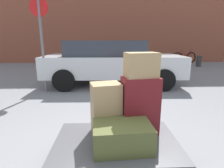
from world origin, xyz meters
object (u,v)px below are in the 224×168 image
object	(u,v)px
duffel_bag_tan_topmost_pile	(141,65)
bollard_kerb_mid	(177,61)
bollard_kerb_near	(154,61)
bollard_kerb_far	(199,61)
suitcase_tan_front_left	(106,109)
no_parking_sign	(41,35)
suitcase_olive_center	(122,136)
bicycle_leaning	(184,58)
suitcase_maroon_rear_right	(140,105)
luggage_cart	(116,146)
parked_car	(111,61)

from	to	relation	value
duffel_bag_tan_topmost_pile	bollard_kerb_mid	world-z (taller)	duffel_bag_tan_topmost_pile
duffel_bag_tan_topmost_pile	bollard_kerb_near	size ratio (longest dim) A/B	0.59
bollard_kerb_far	bollard_kerb_near	bearing A→B (deg)	180.00
suitcase_tan_front_left	no_parking_sign	xyz separation A→B (m)	(-1.71, 3.06, 0.90)
suitcase_olive_center	bicycle_leaning	world-z (taller)	bicycle_leaning
suitcase_maroon_rear_right	bollard_kerb_far	size ratio (longest dim) A/B	1.12
bollard_kerb_far	suitcase_maroon_rear_right	bearing A→B (deg)	-121.94
duffel_bag_tan_topmost_pile	luggage_cart	bearing A→B (deg)	-156.97
duffel_bag_tan_topmost_pile	bollard_kerb_near	world-z (taller)	duffel_bag_tan_topmost_pile
bollard_kerb_far	no_parking_sign	distance (m)	8.45
bicycle_leaning	bollard_kerb_mid	xyz separation A→B (m)	(-1.03, -1.37, -0.07)
parked_car	bollard_kerb_mid	world-z (taller)	parked_car
no_parking_sign	duffel_bag_tan_topmost_pile	bearing A→B (deg)	-55.40
suitcase_maroon_rear_right	bollard_kerb_near	distance (m)	8.07
bollard_kerb_near	bollard_kerb_far	world-z (taller)	same
suitcase_tan_front_left	luggage_cart	bearing A→B (deg)	-71.09
suitcase_olive_center	suitcase_maroon_rear_right	bearing A→B (deg)	50.13
bollard_kerb_far	no_parking_sign	size ratio (longest dim) A/B	0.24
suitcase_olive_center	no_parking_sign	xyz separation A→B (m)	(-1.87, 3.37, 1.08)
suitcase_tan_front_left	parked_car	world-z (taller)	parked_car
parked_car	bicycle_leaning	world-z (taller)	parked_car
luggage_cart	no_parking_sign	size ratio (longest dim) A/B	0.54
no_parking_sign	suitcase_maroon_rear_right	bearing A→B (deg)	-55.40
luggage_cart	suitcase_tan_front_left	distance (m)	0.43
bollard_kerb_near	duffel_bag_tan_topmost_pile	bearing A→B (deg)	-106.49
bollard_kerb_near	bicycle_leaning	bearing A→B (deg)	30.75
suitcase_maroon_rear_right	parked_car	bearing A→B (deg)	86.22
suitcase_tan_front_left	no_parking_sign	distance (m)	3.62
suitcase_maroon_rear_right	duffel_bag_tan_topmost_pile	xyz separation A→B (m)	(0.00, 0.00, 0.47)
suitcase_olive_center	parked_car	bearing A→B (deg)	85.82
suitcase_maroon_rear_right	bicycle_leaning	xyz separation A→B (m)	(4.60, 9.10, -0.30)
suitcase_tan_front_left	no_parking_sign	bearing A→B (deg)	106.54
suitcase_maroon_rear_right	bollard_kerb_far	xyz separation A→B (m)	(4.82, 7.73, -0.38)
no_parking_sign	suitcase_olive_center	bearing A→B (deg)	-60.97
duffel_bag_tan_topmost_pile	bollard_kerb_mid	xyz separation A→B (m)	(3.57, 7.73, -0.85)
suitcase_olive_center	bollard_kerb_near	xyz separation A→B (m)	(2.52, 8.05, -0.17)
luggage_cart	suitcase_maroon_rear_right	world-z (taller)	suitcase_maroon_rear_right
luggage_cart	no_parking_sign	distance (m)	3.93
parked_car	bollard_kerb_far	size ratio (longest dim) A/B	7.24
suitcase_tan_front_left	bollard_kerb_far	bearing A→B (deg)	43.40
luggage_cart	parked_car	bearing A→B (deg)	88.70
bollard_kerb_mid	bollard_kerb_far	bearing A→B (deg)	0.00
duffel_bag_tan_topmost_pile	suitcase_olive_center	bearing A→B (deg)	-136.88
suitcase_olive_center	bollard_kerb_near	size ratio (longest dim) A/B	0.97
suitcase_maroon_rear_right	bicycle_leaning	world-z (taller)	suitcase_maroon_rear_right
suitcase_tan_front_left	bollard_kerb_near	world-z (taller)	suitcase_tan_front_left
bicycle_leaning	bollard_kerb_mid	world-z (taller)	bicycle_leaning
suitcase_tan_front_left	bollard_kerb_mid	world-z (taller)	suitcase_tan_front_left
suitcase_tan_front_left	parked_car	distance (m)	3.85
suitcase_olive_center	bollard_kerb_far	world-z (taller)	suitcase_olive_center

